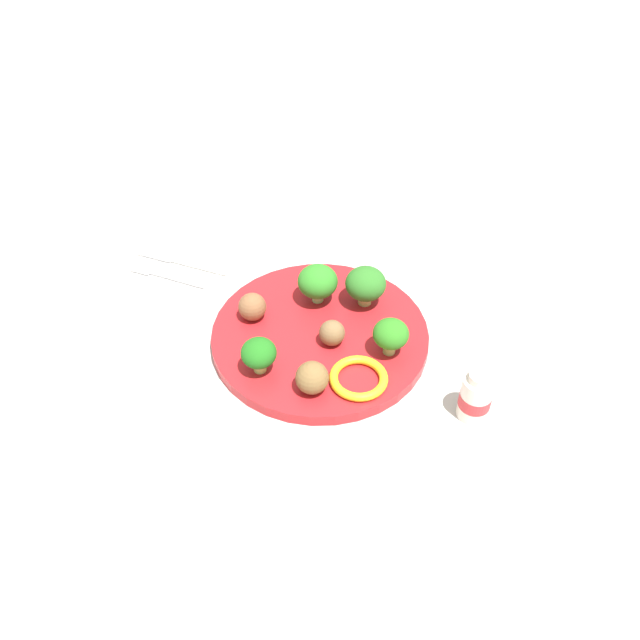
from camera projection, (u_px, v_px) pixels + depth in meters
name	position (u px, v px, depth m)	size (l,w,h in m)	color
ground_plane	(320.00, 340.00, 0.84)	(4.00, 4.00, 0.00)	#B2B2AD
plate	(320.00, 336.00, 0.84)	(0.28, 0.28, 0.02)	red
broccoli_floret_mid_left	(366.00, 284.00, 0.85)	(0.05, 0.05, 0.06)	#AAB967
broccoli_floret_near_rim	(259.00, 354.00, 0.77)	(0.04, 0.04, 0.05)	#AACC69
broccoli_floret_front_right	(318.00, 282.00, 0.86)	(0.05, 0.05, 0.05)	#94CB78
broccoli_floret_back_right	(391.00, 334.00, 0.79)	(0.04, 0.04, 0.05)	#90BC6A
meatball_center	(252.00, 307.00, 0.84)	(0.04, 0.04, 0.04)	brown
meatball_back_right	(312.00, 378.00, 0.75)	(0.04, 0.04, 0.04)	brown
meatball_front_right	(332.00, 333.00, 0.81)	(0.03, 0.03, 0.03)	brown
pepper_ring_near_rim	(359.00, 378.00, 0.77)	(0.07, 0.07, 0.01)	yellow
napkin	(177.00, 270.00, 0.95)	(0.17, 0.12, 0.01)	white
fork	(165.00, 274.00, 0.93)	(0.12, 0.03, 0.01)	silver
knife	(179.00, 260.00, 0.96)	(0.15, 0.03, 0.01)	white
yogurt_bottle	(476.00, 397.00, 0.74)	(0.04, 0.04, 0.07)	white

